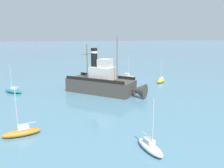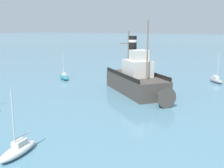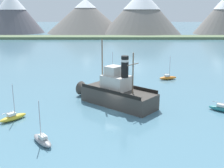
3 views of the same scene
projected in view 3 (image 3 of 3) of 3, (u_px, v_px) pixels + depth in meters
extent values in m
plane|color=teal|center=(113.00, 110.00, 41.19)|extent=(600.00, 600.00, 0.00)
cone|color=#56545B|center=(11.00, 13.00, 174.38)|extent=(38.19, 38.19, 24.74)
cone|color=white|center=(10.00, 1.00, 172.55)|extent=(17.27, 17.27, 10.65)
cone|color=slate|center=(85.00, 16.00, 175.49)|extent=(48.33, 48.33, 20.74)
cone|color=white|center=(84.00, 3.00, 173.53)|extent=(13.66, 13.66, 5.59)
cone|color=slate|center=(141.00, 12.00, 164.66)|extent=(47.30, 47.30, 25.38)
cube|color=#5B704C|center=(112.00, 37.00, 142.68)|extent=(240.00, 12.00, 1.20)
cube|color=#423D38|center=(118.00, 97.00, 43.19)|extent=(11.98, 11.15, 2.40)
cone|color=#423D38|center=(85.00, 89.00, 47.71)|extent=(3.35, 3.35, 2.35)
cube|color=beige|center=(115.00, 83.00, 42.92)|extent=(4.99, 4.88, 2.20)
cube|color=beige|center=(113.00, 71.00, 42.77)|extent=(2.95, 2.97, 1.40)
cylinder|color=black|center=(124.00, 67.00, 41.15)|extent=(1.10, 1.10, 3.20)
cylinder|color=silver|center=(124.00, 61.00, 40.92)|extent=(1.16, 1.16, 0.35)
cylinder|color=#75604C|center=(102.00, 63.00, 43.99)|extent=(0.20, 0.20, 7.50)
cylinder|color=#75604C|center=(132.00, 73.00, 40.42)|extent=(0.20, 0.20, 6.00)
cylinder|color=#75604C|center=(132.00, 64.00, 40.08)|extent=(1.78, 2.05, 0.12)
cube|color=black|center=(108.00, 91.00, 41.24)|extent=(8.74, 7.51, 0.50)
cube|color=black|center=(126.00, 86.00, 44.41)|extent=(8.74, 7.51, 0.50)
ellipsoid|color=gray|center=(42.00, 141.00, 30.89)|extent=(3.21, 3.67, 0.70)
cube|color=silver|center=(42.00, 137.00, 30.60)|extent=(1.18, 1.26, 0.36)
cylinder|color=#B7B7BC|center=(39.00, 119.00, 30.49)|extent=(0.10, 0.10, 4.20)
cylinder|color=#B7B7BC|center=(44.00, 135.00, 30.20)|extent=(1.18, 1.46, 0.08)
ellipsoid|color=gold|center=(12.00, 118.00, 37.40)|extent=(3.31, 3.60, 0.70)
cube|color=silver|center=(11.00, 114.00, 37.11)|extent=(1.20, 1.25, 0.36)
cylinder|color=#B7B7BC|center=(13.00, 100.00, 36.98)|extent=(0.10, 0.10, 4.20)
cylinder|color=#B7B7BC|center=(8.00, 113.00, 36.72)|extent=(1.24, 1.42, 0.08)
ellipsoid|color=#23757A|center=(221.00, 109.00, 40.69)|extent=(3.71, 3.15, 0.70)
cube|color=silver|center=(220.00, 105.00, 40.67)|extent=(1.26, 1.17, 0.36)
cylinder|color=#B7B7BC|center=(218.00, 102.00, 40.80)|extent=(1.49, 1.14, 0.08)
ellipsoid|color=orange|center=(167.00, 78.00, 59.16)|extent=(3.95, 2.03, 0.70)
cube|color=silver|center=(166.00, 75.00, 58.98)|extent=(1.23, 0.90, 0.36)
cylinder|color=#B7B7BC|center=(169.00, 66.00, 58.61)|extent=(0.10, 0.10, 4.20)
cylinder|color=#B7B7BC|center=(165.00, 74.00, 58.78)|extent=(1.76, 0.53, 0.08)
ellipsoid|color=white|center=(112.00, 72.00, 64.67)|extent=(1.73, 3.93, 0.70)
cube|color=silver|center=(112.00, 70.00, 64.34)|extent=(0.82, 1.19, 0.36)
cylinder|color=#B7B7BC|center=(112.00, 61.00, 64.33)|extent=(0.10, 0.10, 4.20)
cylinder|color=#B7B7BC|center=(112.00, 69.00, 63.87)|extent=(0.38, 1.79, 0.08)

